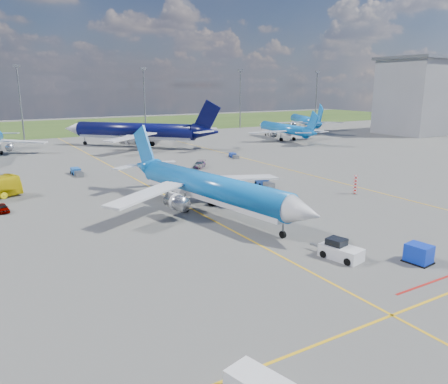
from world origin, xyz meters
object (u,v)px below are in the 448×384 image
bg_jet_ene (304,130)px  main_airliner (210,213)px  bg_jet_n (136,147)px  baggage_tug_e (234,156)px  bg_jet_ne (284,140)px  service_car_b (175,186)px  service_car_a (2,208)px  baggage_tug_c (77,172)px  baggage_tug_w (264,183)px  pushback_tug (340,251)px  service_car_c (199,165)px  uld_container (419,254)px  warning_post (355,185)px

bg_jet_ene → main_airliner: (-84.13, -78.40, 0.00)m
bg_jet_n → baggage_tug_e: bearing=72.0°
bg_jet_ne → service_car_b: bearing=46.0°
service_car_a → baggage_tug_e: 55.76m
service_car_a → service_car_b: size_ratio=0.75×
main_airliner → service_car_b: (1.38, 14.56, 0.63)m
bg_jet_ene → baggage_tug_e: (-57.17, -41.06, 0.46)m
bg_jet_ne → baggage_tug_c: bg_jet_ne is taller
bg_jet_n → service_car_a: bearing=11.3°
bg_jet_ne → baggage_tug_e: size_ratio=7.98×
bg_jet_ene → baggage_tug_w: (-68.41, -68.91, 0.52)m
main_airliner → service_car_b: bearing=75.0°
bg_jet_ne → service_car_a: bearing=36.5°
bg_jet_n → bg_jet_ene: size_ratio=1.24×
bg_jet_ene → baggage_tug_w: bg_jet_ene is taller
bg_jet_n → baggage_tug_e: (13.68, -29.30, 0.46)m
service_car_a → bg_jet_ene: bearing=23.2°
baggage_tug_w → pushback_tug: bearing=-104.0°
service_car_c → baggage_tug_e: service_car_c is taller
service_car_c → pushback_tug: bearing=-60.4°
bg_jet_ne → service_car_c: bearing=41.2°
bg_jet_ne → uld_container: size_ratio=16.16×
bg_jet_ne → main_airliner: (-58.75, -58.82, 0.00)m
baggage_tug_c → warning_post: bearing=-47.5°
bg_jet_ne → service_car_a: size_ratio=10.74×
bg_jet_n → bg_jet_ne: bearing=127.2°
service_car_c → baggage_tug_e: 14.95m
bg_jet_ne → baggage_tug_c: (-68.33, -23.48, 0.55)m
main_airliner → baggage_tug_e: bearing=44.6°
bg_jet_n → baggage_tug_c: size_ratio=9.26×
bg_jet_n → service_car_a: bg_jet_n is taller
main_airliner → service_car_c: (13.96, 29.98, 0.68)m
warning_post → baggage_tug_w: size_ratio=0.59×
service_car_a → bg_jet_ne: bearing=20.8°
service_car_a → baggage_tug_w: bearing=-14.7°
pushback_tug → bg_jet_ene: bearing=38.1°
bg_jet_ne → service_car_a: 93.77m
baggage_tug_c → baggage_tug_e: 36.60m
pushback_tug → baggage_tug_c: (-13.01, 55.69, -0.23)m
pushback_tug → service_car_a: pushback_tug is taller
baggage_tug_c → baggage_tug_e: (36.55, 2.00, -0.09)m
main_airliner → baggage_tug_e: main_airliner is taller
uld_container → baggage_tug_e: 64.83m
baggage_tug_w → baggage_tug_e: baggage_tug_w is taller
service_car_c → baggage_tug_w: service_car_c is taller
bg_jet_ene → main_airliner: size_ratio=0.99×
baggage_tug_w → baggage_tug_e: 30.03m
baggage_tug_c → bg_jet_ne: bearing=19.2°
bg_jet_ne → baggage_tug_c: size_ratio=6.95×
uld_container → service_car_c: size_ratio=0.48×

